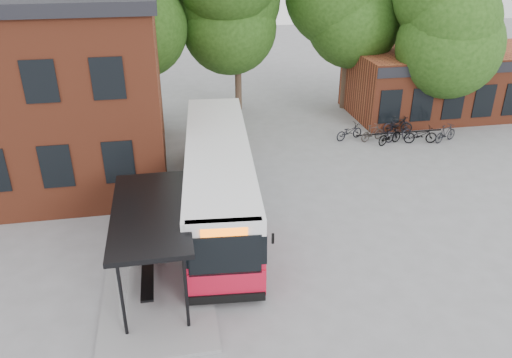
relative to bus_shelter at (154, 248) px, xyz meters
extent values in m
plane|color=slate|center=(4.50, 1.00, -1.45)|extent=(100.00, 100.00, 0.00)
imported|color=black|center=(10.88, 11.37, -0.98)|extent=(1.89, 1.18, 0.94)
imported|color=#3C3532|center=(12.11, 10.94, -0.97)|extent=(1.66, 0.96, 0.96)
imported|color=black|center=(13.54, 10.66, -0.96)|extent=(1.99, 1.20, 0.99)
imported|color=black|center=(12.86, 10.25, -0.94)|extent=(1.74, 1.05, 1.01)
imported|color=black|center=(14.06, 11.97, -0.97)|extent=(1.87, 0.81, 0.95)
imported|color=black|center=(14.05, 11.87, -0.93)|extent=(1.79, 1.06, 1.04)
imported|color=black|center=(14.62, 10.10, -0.96)|extent=(1.94, 0.90, 0.98)
imported|color=black|center=(16.12, 10.05, -0.94)|extent=(1.74, 1.10, 1.01)
camera|label=1|loc=(0.81, -13.93, 9.18)|focal=35.00mm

